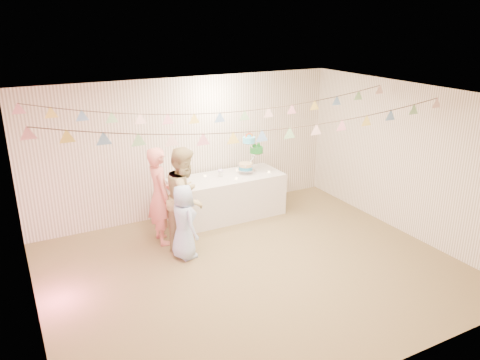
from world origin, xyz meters
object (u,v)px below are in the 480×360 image
person_child (184,222)px  cake_stand (251,156)px  person_adult_b (185,197)px  person_adult_a (160,196)px  table (226,197)px

person_child → cake_stand: bearing=-64.6°
person_adult_b → cake_stand: bearing=-26.7°
person_adult_b → person_child: person_adult_b is taller
person_adult_a → cake_stand: bearing=-75.7°
table → person_adult_a: (-1.43, -0.43, 0.43)m
cake_stand → person_adult_a: (-1.98, -0.48, -0.28)m
table → person_child: size_ratio=1.77×
cake_stand → person_adult_b: bearing=-154.5°
person_adult_b → person_child: bearing=-168.3°
cake_stand → person_adult_a: person_adult_a is taller
cake_stand → person_child: 2.23m
person_adult_a → person_adult_b: 0.45m
person_child → table: bearing=-56.0°
cake_stand → person_adult_b: 1.84m
table → cake_stand: cake_stand is taller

